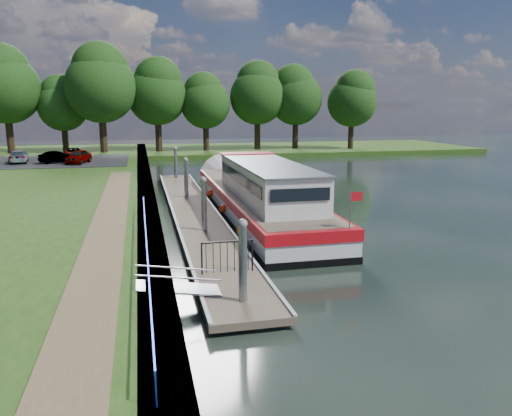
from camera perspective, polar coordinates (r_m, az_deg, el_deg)
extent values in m
plane|color=black|center=(15.92, -1.86, -11.24)|extent=(160.00, 160.00, 0.00)
cube|color=#473D2D|center=(29.96, -12.34, 0.19)|extent=(1.10, 90.00, 0.78)
cube|color=#244413|center=(68.29, -0.56, 6.67)|extent=(60.00, 18.00, 0.60)
cube|color=brown|center=(23.09, -16.66, -2.37)|extent=(1.60, 40.00, 0.05)
cube|color=black|center=(53.30, -21.98, 4.98)|extent=(14.00, 12.00, 0.06)
cube|color=#0C2DBF|center=(18.02, -12.42, -3.80)|extent=(0.04, 18.00, 0.04)
cube|color=#0C2DBF|center=(18.12, -12.37, -4.87)|extent=(0.03, 18.00, 0.03)
cylinder|color=#0C2DBF|center=(9.80, -11.37, -19.64)|extent=(0.04, 0.04, 0.72)
cylinder|color=#0C2DBF|center=(11.56, -11.73, -14.54)|extent=(0.04, 0.04, 0.72)
cylinder|color=#0C2DBF|center=(13.39, -11.98, -10.80)|extent=(0.04, 0.04, 0.72)
cylinder|color=#0C2DBF|center=(15.26, -12.17, -7.98)|extent=(0.04, 0.04, 0.72)
cylinder|color=#0C2DBF|center=(17.16, -12.32, -5.77)|extent=(0.04, 0.04, 0.72)
cylinder|color=#0C2DBF|center=(19.08, -12.43, -4.01)|extent=(0.04, 0.04, 0.72)
cylinder|color=#0C2DBF|center=(21.01, -12.52, -2.57)|extent=(0.04, 0.04, 0.72)
cylinder|color=#0C2DBF|center=(22.96, -12.60, -1.37)|extent=(0.04, 0.04, 0.72)
cylinder|color=#0C2DBF|center=(24.91, -12.67, -0.36)|extent=(0.04, 0.04, 0.72)
cylinder|color=#0C2DBF|center=(26.88, -12.72, 0.50)|extent=(0.04, 0.04, 0.72)
cube|color=brown|center=(28.17, -7.07, -0.57)|extent=(2.50, 30.00, 0.24)
cube|color=#9EA0A3|center=(16.82, -2.54, -9.78)|extent=(2.30, 5.00, 0.30)
cube|color=#9EA0A3|center=(24.35, -6.04, -3.04)|extent=(2.30, 5.00, 0.30)
cube|color=#9EA0A3|center=(32.12, -7.84, 0.50)|extent=(2.30, 5.00, 0.30)
cube|color=#9EA0A3|center=(39.97, -8.93, 2.65)|extent=(2.30, 5.00, 0.30)
cube|color=#9EA0A3|center=(28.28, -4.68, -0.16)|extent=(0.12, 30.00, 0.06)
cube|color=#9EA0A3|center=(28.04, -9.50, -0.38)|extent=(0.12, 30.00, 0.06)
cylinder|color=gray|center=(15.07, -1.51, -8.10)|extent=(0.26, 0.26, 3.40)
sphere|color=gray|center=(14.58, -1.55, -1.80)|extent=(0.30, 0.30, 0.30)
cylinder|color=gray|center=(23.63, -5.94, -0.87)|extent=(0.26, 0.26, 3.40)
sphere|color=gray|center=(23.32, -6.02, 3.21)|extent=(0.30, 0.30, 0.30)
cylinder|color=gray|center=(32.42, -7.97, 2.48)|extent=(0.26, 0.26, 3.40)
sphere|color=gray|center=(32.20, -8.06, 5.47)|extent=(0.30, 0.30, 0.30)
cylinder|color=gray|center=(41.31, -9.14, 4.40)|extent=(0.26, 0.26, 3.40)
sphere|color=gray|center=(41.14, -9.21, 6.75)|extent=(0.30, 0.30, 0.30)
cube|color=#A5A8AD|center=(15.94, -8.85, -9.03)|extent=(2.58, 1.00, 0.43)
cube|color=#A5A8AD|center=(15.32, -8.77, -7.90)|extent=(2.58, 0.04, 0.41)
cube|color=#A5A8AD|center=(16.23, -9.04, -6.79)|extent=(2.58, 0.04, 0.41)
cube|color=black|center=(17.50, -6.21, -5.75)|extent=(0.05, 0.05, 1.15)
cube|color=black|center=(17.79, -0.43, -5.39)|extent=(0.05, 0.05, 1.15)
cube|color=black|center=(17.47, -3.32, -3.88)|extent=(1.85, 0.05, 0.05)
cube|color=black|center=(17.52, -5.72, -5.72)|extent=(0.02, 0.02, 1.10)
cube|color=black|center=(17.55, -4.91, -5.67)|extent=(0.02, 0.02, 1.10)
cube|color=black|center=(17.59, -4.10, -5.62)|extent=(0.02, 0.02, 1.10)
cube|color=black|center=(17.62, -3.30, -5.57)|extent=(0.02, 0.02, 1.10)
cube|color=black|center=(17.67, -2.49, -5.52)|extent=(0.02, 0.02, 1.10)
cube|color=black|center=(17.71, -1.70, -5.47)|extent=(0.02, 0.02, 1.10)
cube|color=black|center=(17.76, -0.90, -5.42)|extent=(0.02, 0.02, 1.10)
cube|color=black|center=(28.89, 0.04, -0.70)|extent=(4.00, 20.00, 0.55)
cube|color=silver|center=(28.77, 0.04, 0.47)|extent=(3.96, 19.90, 0.65)
cube|color=#B90C14|center=(28.67, 0.04, 1.56)|extent=(4.04, 20.00, 0.48)
cube|color=brown|center=(28.63, 0.04, 2.04)|extent=(3.68, 19.20, 0.04)
cone|color=silver|center=(38.84, -3.47, 3.25)|extent=(4.00, 1.50, 4.00)
cube|color=silver|center=(26.09, 1.29, 3.05)|extent=(3.00, 11.00, 1.75)
cube|color=gray|center=(25.97, 1.30, 5.06)|extent=(3.10, 11.20, 0.10)
cube|color=black|center=(25.72, -1.99, 3.49)|extent=(0.04, 10.00, 0.55)
cube|color=black|center=(26.47, 4.49, 3.69)|extent=(0.04, 10.00, 0.55)
cube|color=black|center=(31.42, -1.24, 4.97)|extent=(2.60, 0.04, 0.55)
cube|color=black|center=(20.79, 5.11, 1.51)|extent=(2.60, 0.04, 0.55)
cube|color=#B90C14|center=(31.00, -1.11, 6.28)|extent=(3.20, 1.60, 0.06)
cylinder|color=gray|center=(19.89, 10.69, -0.29)|extent=(0.05, 0.05, 1.50)
cube|color=#B90C14|center=(19.89, 11.40, 1.30)|extent=(0.50, 0.02, 0.35)
sphere|color=#FF320E|center=(22.60, -1.72, -2.56)|extent=(0.44, 0.44, 0.44)
sphere|color=#FF320E|center=(27.40, -3.81, -0.06)|extent=(0.44, 0.44, 0.44)
sphere|color=#FF320E|center=(32.26, -5.26, 1.69)|extent=(0.44, 0.44, 0.44)
imported|color=#594C47|center=(21.15, 1.43, 1.04)|extent=(0.61, 0.73, 1.72)
cylinder|color=#332316|center=(65.51, -26.29, 7.38)|extent=(0.83, 0.83, 4.21)
sphere|color=#14340F|center=(65.45, -26.72, 12.07)|extent=(7.95, 7.95, 7.95)
sphere|color=#14340F|center=(65.69, -27.06, 13.78)|extent=(6.31, 6.31, 6.31)
cylinder|color=#332316|center=(64.98, -20.96, 7.29)|extent=(0.70, 0.70, 3.10)
sphere|color=#14340F|center=(64.85, -21.22, 10.78)|extent=(5.85, 5.85, 5.85)
sphere|color=#14340F|center=(65.05, -21.45, 12.05)|extent=(4.65, 4.65, 4.65)
cylinder|color=#332316|center=(61.99, -17.05, 7.93)|extent=(0.84, 0.84, 4.29)
sphere|color=#14340F|center=(61.93, -17.36, 12.99)|extent=(8.10, 8.10, 8.10)
sphere|color=#14340F|center=(62.17, -17.42, 14.85)|extent=(6.44, 6.44, 6.44)
cylinder|color=#332316|center=(63.91, -11.06, 8.11)|extent=(0.79, 0.79, 3.83)
sphere|color=#14340F|center=(63.81, -11.24, 12.50)|extent=(7.24, 7.24, 7.24)
sphere|color=#14340F|center=(63.66, -11.12, 14.14)|extent=(5.75, 5.75, 5.75)
cylinder|color=#332316|center=(64.16, -5.73, 8.02)|extent=(0.72, 0.72, 3.26)
sphere|color=#14340F|center=(64.04, -5.80, 11.74)|extent=(6.16, 6.16, 6.16)
sphere|color=#14340F|center=(64.28, -6.04, 13.11)|extent=(4.89, 4.89, 4.89)
cylinder|color=#332316|center=(65.65, 0.16, 8.38)|extent=(0.78, 0.78, 3.77)
sphere|color=#14340F|center=(65.55, 0.16, 12.60)|extent=(7.13, 7.13, 7.13)
sphere|color=#14340F|center=(65.87, 0.22, 14.14)|extent=(5.66, 5.66, 5.66)
cylinder|color=#332316|center=(67.04, 4.51, 8.36)|extent=(0.77, 0.77, 3.65)
sphere|color=#14340F|center=(66.94, 4.57, 12.35)|extent=(6.89, 6.89, 6.89)
sphere|color=#14340F|center=(66.90, 4.29, 13.83)|extent=(5.47, 5.47, 5.47)
cylinder|color=#332316|center=(67.81, 10.78, 8.13)|extent=(0.74, 0.74, 3.41)
sphere|color=#14340F|center=(67.70, 10.92, 11.81)|extent=(6.43, 6.43, 6.43)
sphere|color=#14340F|center=(67.62, 11.23, 13.16)|extent=(5.11, 5.11, 5.11)
imported|color=#999999|center=(50.20, -19.64, 5.56)|extent=(2.42, 4.01, 1.28)
imported|color=#999999|center=(51.15, -21.72, 5.43)|extent=(3.61, 2.05, 1.13)
imported|color=#999999|center=(52.94, -25.50, 5.34)|extent=(2.24, 4.29, 1.19)
imported|color=#999999|center=(55.29, -20.08, 5.91)|extent=(2.45, 4.08, 1.06)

